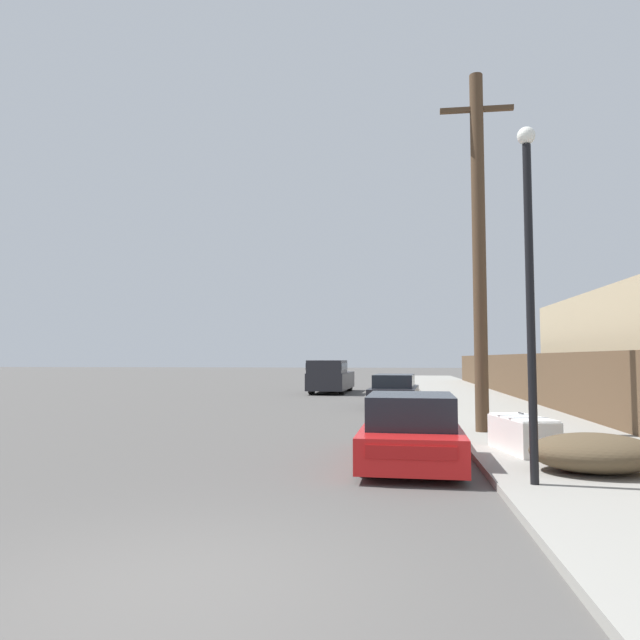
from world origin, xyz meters
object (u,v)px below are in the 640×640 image
at_px(brush_pile, 594,453).
at_px(pickup_truck, 330,377).
at_px(street_lamp, 530,275).
at_px(car_parked_mid, 395,392).
at_px(discarded_fridge, 523,434).
at_px(utility_pole, 479,246).
at_px(parked_sports_car_red, 411,432).

bearing_deg(brush_pile, pickup_truck, 106.93).
bearing_deg(street_lamp, car_parked_mid, 97.93).
bearing_deg(pickup_truck, discarded_fridge, 109.03).
bearing_deg(street_lamp, discarded_fridge, 80.90).
bearing_deg(utility_pole, car_parked_mid, 104.44).
bearing_deg(pickup_truck, parked_sports_car_red, 102.81).
relative_size(parked_sports_car_red, car_parked_mid, 0.97).
xyz_separation_m(utility_pole, street_lamp, (-0.15, -5.83, -1.58)).
bearing_deg(utility_pole, street_lamp, -91.50).
distance_m(parked_sports_car_red, car_parked_mid, 11.94).
distance_m(discarded_fridge, street_lamp, 3.90).
bearing_deg(car_parked_mid, parked_sports_car_red, -84.30).
relative_size(parked_sports_car_red, street_lamp, 0.83).
xyz_separation_m(discarded_fridge, parked_sports_car_red, (-2.11, -0.78, 0.11)).
bearing_deg(brush_pile, car_parked_mid, 103.26).
xyz_separation_m(street_lamp, brush_pile, (1.12, 0.98, -2.66)).
relative_size(parked_sports_car_red, brush_pile, 2.21).
distance_m(parked_sports_car_red, utility_pole, 5.85).
distance_m(utility_pole, street_lamp, 6.04).
relative_size(car_parked_mid, utility_pole, 0.50).
distance_m(pickup_truck, brush_pile, 22.45).
relative_size(parked_sports_car_red, pickup_truck, 0.77).
xyz_separation_m(discarded_fridge, brush_pile, (0.66, -1.86, -0.03)).
distance_m(parked_sports_car_red, brush_pile, 2.98).
bearing_deg(pickup_truck, brush_pile, 109.28).
height_order(car_parked_mid, pickup_truck, pickup_truck).
height_order(discarded_fridge, car_parked_mid, car_parked_mid).
height_order(pickup_truck, street_lamp, street_lamp).
relative_size(utility_pole, street_lamp, 1.73).
xyz_separation_m(pickup_truck, brush_pile, (6.54, -21.47, -0.47)).
relative_size(discarded_fridge, brush_pile, 0.95).
bearing_deg(parked_sports_car_red, pickup_truck, 102.22).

